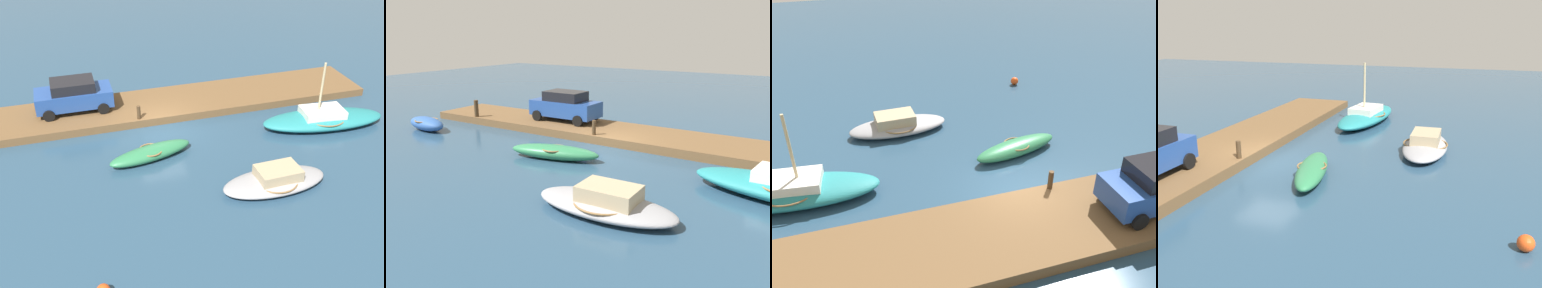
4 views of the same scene
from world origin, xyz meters
The scene contains 7 objects.
ground_plane centered at (0.00, 0.00, 0.00)m, with size 84.00×84.00×0.00m, color navy.
dock_platform centered at (0.00, -2.40, 0.22)m, with size 26.19×3.90×0.45m, color brown.
rowboat_green centered at (1.14, 2.73, 0.34)m, with size 4.46×2.11×0.67m.
sailboat_teal centered at (-8.68, 2.23, 0.45)m, with size 7.08×3.01×3.73m.
motorboat_grey centered at (-3.72, 6.59, 0.37)m, with size 4.97×2.22×0.99m.
mooring_post_west centered at (1.03, -0.70, 0.84)m, with size 0.20×0.20×0.77m, color #47331E.
parked_car centered at (4.28, -2.79, 1.38)m, with size 4.23×2.08×1.81m.
Camera 1 is at (4.75, 21.68, 12.75)m, focal length 43.49 mm.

